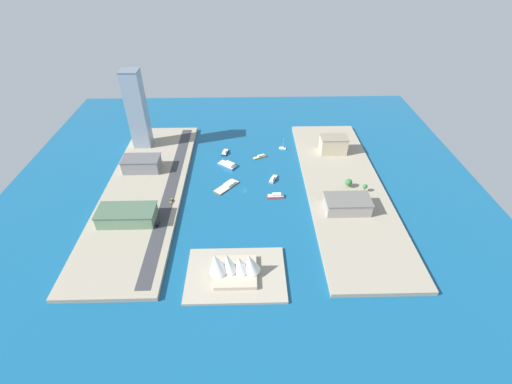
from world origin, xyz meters
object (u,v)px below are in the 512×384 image
(tugboat_red, at_px, (276,196))
(terminal_long_green, at_px, (127,215))
(water_taxi_orange, at_px, (260,157))
(warehouse_low_gray, at_px, (142,164))
(sailboat_small_white, at_px, (283,148))
(opera_landmark, at_px, (233,265))
(office_block_beige, at_px, (333,145))
(patrol_launch_navy, at_px, (225,152))
(tower_tall_glass, at_px, (137,110))
(barge_flat_brown, at_px, (227,186))
(taxi_yellow_cab, at_px, (171,201))
(suv_black, at_px, (158,224))
(yacht_sleek_gray, at_px, (273,179))
(carpark_squat_concrete, at_px, (347,204))
(traffic_light_waterfront, at_px, (172,206))
(catamaran_blue, at_px, (228,165))

(tugboat_red, xyz_separation_m, terminal_long_green, (120.85, 32.77, 7.79))
(water_taxi_orange, height_order, warehouse_low_gray, warehouse_low_gray)
(sailboat_small_white, xyz_separation_m, tugboat_red, (13.35, 85.63, 0.58))
(terminal_long_green, relative_size, opera_landmark, 1.23)
(tugboat_red, relative_size, office_block_beige, 0.57)
(patrol_launch_navy, bearing_deg, tugboat_red, 122.06)
(sailboat_small_white, xyz_separation_m, tower_tall_glass, (149.78, -6.88, 42.76))
(barge_flat_brown, relative_size, warehouse_low_gray, 0.73)
(barge_flat_brown, xyz_separation_m, taxi_yellow_cab, (46.94, 25.80, 3.51))
(terminal_long_green, bearing_deg, barge_flat_brown, -147.12)
(terminal_long_green, xyz_separation_m, suv_black, (-24.53, 5.76, -4.80))
(yacht_sleek_gray, distance_m, warehouse_low_gray, 127.10)
(carpark_squat_concrete, height_order, opera_landmark, opera_landmark)
(sailboat_small_white, distance_m, patrol_launch_navy, 62.36)
(patrol_launch_navy, relative_size, terminal_long_green, 0.31)
(terminal_long_green, xyz_separation_m, taxi_yellow_cab, (-30.30, -24.13, -4.84))
(water_taxi_orange, relative_size, tower_tall_glass, 0.19)
(office_block_beige, distance_m, opera_landmark, 188.12)
(tower_tall_glass, height_order, traffic_light_waterfront, tower_tall_glass)
(yacht_sleek_gray, distance_m, carpark_squat_concrete, 76.85)
(tower_tall_glass, bearing_deg, traffic_light_waterfront, 113.39)
(patrol_launch_navy, height_order, taxi_yellow_cab, taxi_yellow_cab)
(tugboat_red, height_order, terminal_long_green, terminal_long_green)
(traffic_light_waterfront, relative_size, opera_landmark, 0.17)
(warehouse_low_gray, distance_m, suv_black, 86.69)
(catamaran_blue, relative_size, terminal_long_green, 0.46)
(terminal_long_green, distance_m, tower_tall_glass, 130.84)
(water_taxi_orange, distance_m, catamaran_blue, 36.46)
(terminal_long_green, relative_size, warehouse_low_gray, 1.30)
(sailboat_small_white, bearing_deg, barge_flat_brown, 50.24)
(yacht_sleek_gray, bearing_deg, office_block_beige, -145.30)
(terminal_long_green, height_order, tower_tall_glass, tower_tall_glass)
(barge_flat_brown, height_order, patrol_launch_navy, patrol_launch_navy)
(opera_landmark, bearing_deg, barge_flat_brown, -85.38)
(opera_landmark, bearing_deg, patrol_launch_navy, -85.39)
(tower_tall_glass, bearing_deg, warehouse_low_gray, 101.36)
(water_taxi_orange, height_order, tower_tall_glass, tower_tall_glass)
(warehouse_low_gray, bearing_deg, tugboat_red, 161.39)
(suv_black, bearing_deg, catamaran_blue, -119.70)
(catamaran_blue, distance_m, opera_landmark, 141.07)
(carpark_squat_concrete, relative_size, opera_landmark, 1.01)
(yacht_sleek_gray, bearing_deg, water_taxi_orange, -75.15)
(patrol_launch_navy, xyz_separation_m, taxi_yellow_cab, (42.09, 86.02, 3.08))
(yacht_sleek_gray, height_order, terminal_long_green, terminal_long_green)
(carpark_squat_concrete, distance_m, opera_landmark, 113.20)
(office_block_beige, xyz_separation_m, warehouse_low_gray, (190.57, 29.02, -2.27))
(water_taxi_orange, bearing_deg, opera_landmark, 81.37)
(patrol_launch_navy, bearing_deg, carpark_squat_concrete, 136.53)
(patrol_launch_navy, bearing_deg, terminal_long_green, 56.69)
(patrol_launch_navy, xyz_separation_m, suv_black, (47.86, 115.91, 3.12))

